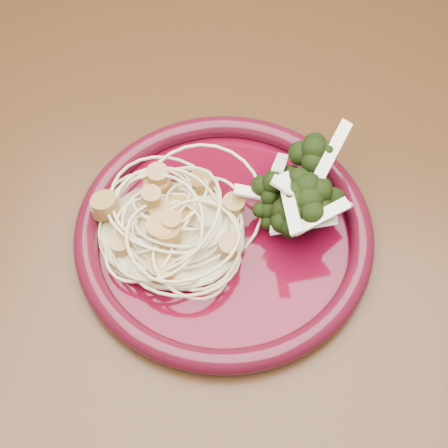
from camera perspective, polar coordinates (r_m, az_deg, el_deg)
dining_table at (r=0.63m, az=10.69°, el=-3.78°), size 1.20×0.80×0.75m
dinner_plate at (r=0.51m, az=0.00°, el=-0.67°), size 0.31×0.31×0.02m
spaghetti_pile at (r=0.50m, az=-4.80°, el=-0.37°), size 0.15×0.14×0.03m
scallop_cluster at (r=0.47m, az=-5.09°, el=1.82°), size 0.15×0.15×0.04m
broccoli_pile at (r=0.50m, az=5.91°, el=0.88°), size 0.12×0.15×0.05m
onion_garnish at (r=0.48m, az=6.21°, el=2.83°), size 0.08×0.10×0.05m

